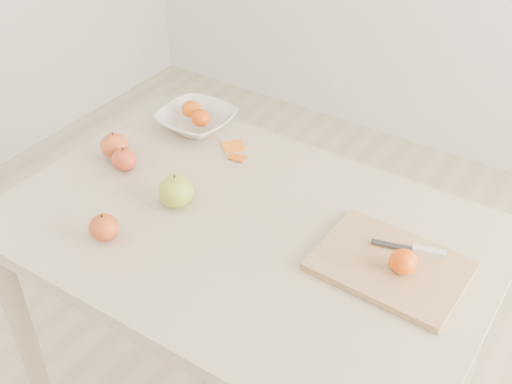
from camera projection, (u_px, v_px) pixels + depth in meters
The scene contains 13 objects.
table at pixel (245, 255), 1.63m from camera, with size 1.20×0.80×0.75m.
cutting_board at pixel (390, 266), 1.45m from camera, with size 0.33×0.24×0.02m, color tan.
board_tangerine at pixel (403, 261), 1.40m from camera, with size 0.06×0.06×0.05m, color #D43B07.
fruit_bowl at pixel (196, 120), 1.92m from camera, with size 0.22×0.22×0.05m, color white.
bowl_tangerine_near at pixel (191, 109), 1.92m from camera, with size 0.06×0.06×0.05m, color #D15507.
bowl_tangerine_far at pixel (201, 118), 1.88m from camera, with size 0.06×0.06×0.05m, color #D04A07.
orange_peel_a at pixel (233, 148), 1.85m from camera, with size 0.06×0.04×0.00m, color orange.
orange_peel_b at pixel (237, 158), 1.80m from camera, with size 0.04×0.04×0.00m, color #DB590F.
paring_knife at pixel (423, 250), 1.46m from camera, with size 0.17×0.07×0.01m.
apple_green at pixel (176, 191), 1.62m from camera, with size 0.09×0.09×0.08m, color olive.
apple_red_d at pixel (124, 159), 1.75m from camera, with size 0.07×0.07×0.06m, color #A50B14.
apple_red_c at pixel (104, 227), 1.52m from camera, with size 0.07×0.07×0.06m, color #950F0A.
apple_red_b at pixel (115, 146), 1.79m from camera, with size 0.08×0.08×0.07m, color maroon.
Camera 1 is at (0.69, -0.99, 1.76)m, focal length 45.00 mm.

